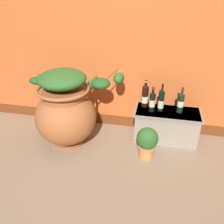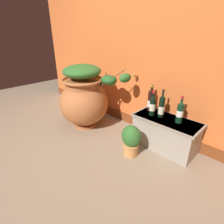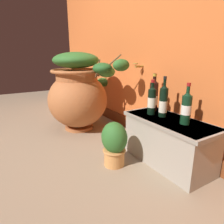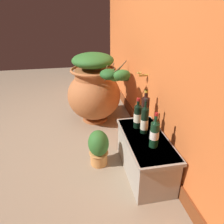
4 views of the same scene
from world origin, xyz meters
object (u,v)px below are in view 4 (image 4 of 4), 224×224
Objects in this scene: terracotta_urn at (95,89)px; wine_bottle_middle at (155,133)px; wine_bottle_back at (145,120)px; wine_bottle_right at (145,109)px; wine_bottle_left at (138,115)px; potted_shrub at (99,147)px.

terracotta_urn is 1.34m from wine_bottle_middle.
wine_bottle_back reaches higher than wine_bottle_middle.
wine_bottle_right is 1.01× the size of wine_bottle_back.
terracotta_urn is at bearing -163.09° from wine_bottle_back.
wine_bottle_middle is at bearing 7.58° from wine_bottle_left.
potted_shrub is (0.09, -0.49, -0.34)m from wine_bottle_right.
wine_bottle_right is 0.90× the size of potted_shrub.
terracotta_urn is at bearing -155.61° from wine_bottle_right.
wine_bottle_left is 0.50m from potted_shrub.
terracotta_urn is 1.00m from potted_shrub.
wine_bottle_right is 0.60m from potted_shrub.
wine_bottle_middle is at bearing -8.39° from wine_bottle_right.
wine_bottle_left is 0.90× the size of wine_bottle_back.
wine_bottle_left is at bearing -48.66° from wine_bottle_right.
wine_bottle_left is 0.11m from wine_bottle_back.
wine_bottle_left is 0.89× the size of wine_bottle_right.
wine_bottle_back is 0.54m from potted_shrub.
wine_bottle_left is at bearing -161.27° from wine_bottle_back.
wine_bottle_left is 0.14m from wine_bottle_right.
wine_bottle_back reaches higher than wine_bottle_left.
terracotta_urn is 1.01m from wine_bottle_left.
wine_bottle_middle is 0.92× the size of wine_bottle_right.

